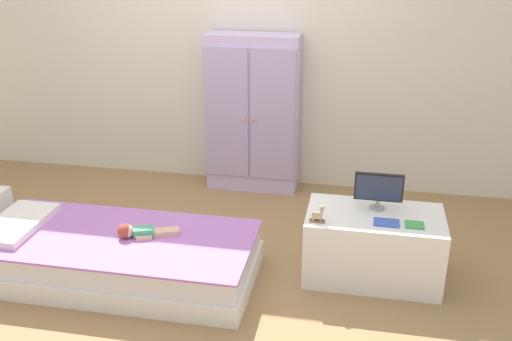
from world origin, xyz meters
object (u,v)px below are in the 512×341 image
doll (137,232)px  tv_monitor (379,189)px  bed (118,256)px  book_green (415,225)px  wardrobe (253,114)px  tv_stand (373,246)px  rocking_horse_toy (319,214)px  book_blue (386,223)px

doll → tv_monitor: (1.50, 0.38, 0.26)m
bed → book_green: 1.90m
wardrobe → tv_stand: size_ratio=1.55×
rocking_horse_toy → book_blue: bearing=8.2°
rocking_horse_toy → book_blue: 0.42m
tv_monitor → book_green: (0.22, -0.20, -0.13)m
doll → book_green: bearing=6.0°
wardrobe → book_blue: bearing=-51.1°
book_blue → rocking_horse_toy: bearing=-171.8°
rocking_horse_toy → wardrobe: bearing=115.9°
tv_stand → doll: bearing=-168.9°
doll → book_green: 1.74m
tv_monitor → book_green: bearing=-41.2°
doll → book_blue: (1.56, 0.18, 0.13)m
book_green → tv_stand: bearing=154.3°
wardrobe → tv_stand: (1.05, -1.27, -0.45)m
tv_monitor → book_green: 0.33m
wardrobe → tv_monitor: (1.05, -1.18, -0.08)m
tv_stand → book_green: 0.35m
book_green → wardrobe: bearing=132.8°
tv_monitor → book_blue: bearing=-73.8°
doll → book_blue: bearing=6.7°
doll → rocking_horse_toy: size_ratio=3.33×
tv_stand → tv_monitor: 0.38m
bed → book_blue: size_ratio=11.57×
wardrobe → book_green: bearing=-47.2°
doll → book_blue: book_blue is taller
tv_stand → book_green: book_green is taller
tv_stand → book_blue: 0.26m
doll → book_green: size_ratio=3.42×
bed → tv_stand: (1.63, 0.31, 0.08)m
doll → tv_monitor: tv_monitor is taller
tv_stand → book_green: bearing=-25.7°
bed → rocking_horse_toy: (1.29, 0.14, 0.36)m
tv_stand → book_green: size_ratio=7.73×
doll → wardrobe: bearing=74.0°
tv_stand → tv_monitor: bearing=84.7°
wardrobe → tv_monitor: size_ratio=4.36×
wardrobe → rocking_horse_toy: size_ratio=11.68×
bed → book_green: book_green is taller
tv_monitor → tv_stand: bearing=-95.3°
rocking_horse_toy → book_green: 0.58m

